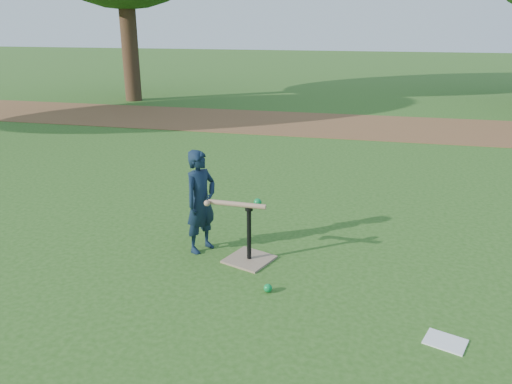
# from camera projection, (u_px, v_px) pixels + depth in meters

# --- Properties ---
(ground) EXTENTS (80.00, 80.00, 0.00)m
(ground) POSITION_uv_depth(u_px,v_px,m) (219.00, 261.00, 5.16)
(ground) COLOR #285116
(ground) RESTS_ON ground
(dirt_strip) EXTENTS (24.00, 3.00, 0.01)m
(dirt_strip) POSITION_uv_depth(u_px,v_px,m) (314.00, 124.00, 12.05)
(dirt_strip) COLOR brown
(dirt_strip) RESTS_ON ground
(child) EXTENTS (0.41, 0.48, 1.11)m
(child) POSITION_uv_depth(u_px,v_px,m) (201.00, 201.00, 5.25)
(child) COLOR #101F30
(child) RESTS_ON ground
(wiffle_ball_ground) EXTENTS (0.08, 0.08, 0.08)m
(wiffle_ball_ground) POSITION_uv_depth(u_px,v_px,m) (268.00, 288.00, 4.56)
(wiffle_ball_ground) COLOR #0B8035
(wiffle_ball_ground) RESTS_ON ground
(clipboard) EXTENTS (0.36, 0.32, 0.01)m
(clipboard) POSITION_uv_depth(u_px,v_px,m) (445.00, 342.00, 3.85)
(clipboard) COLOR white
(clipboard) RESTS_ON ground
(batting_tee) EXTENTS (0.55, 0.55, 0.61)m
(batting_tee) POSITION_uv_depth(u_px,v_px,m) (249.00, 251.00, 5.14)
(batting_tee) COLOR #93785D
(batting_tee) RESTS_ON ground
(swing_action) EXTENTS (0.63, 0.18, 0.08)m
(swing_action) POSITION_uv_depth(u_px,v_px,m) (238.00, 204.00, 4.99)
(swing_action) COLOR #A47D60
(swing_action) RESTS_ON ground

